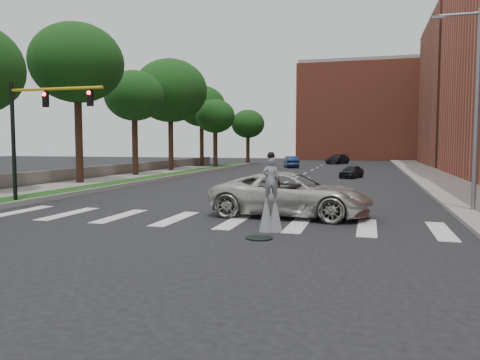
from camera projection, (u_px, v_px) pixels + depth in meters
ground_plane at (196, 224)px, 18.17m from camera, size 160.00×160.00×0.00m
grass_median at (154, 178)px, 40.44m from camera, size 2.00×60.00×0.25m
median_curb at (165, 178)px, 40.16m from camera, size 0.20×60.00×0.28m
sidewalk_left at (48, 188)px, 31.63m from camera, size 4.00×60.00×0.18m
sidewalk_right at (444, 180)px, 38.86m from camera, size 5.00×90.00×0.18m
stone_wall at (110, 171)px, 43.79m from camera, size 0.50×56.00×1.10m
manhole at (259, 238)px, 15.45m from camera, size 0.90×0.90×0.04m
building_backdrop at (368, 113)px, 90.80m from camera, size 26.00×14.00×18.00m
streetlight at (475, 104)px, 20.65m from camera, size 2.05×0.20×9.00m
traffic_signal at (33, 123)px, 23.33m from camera, size 5.30×0.23×6.20m
stilt_performer at (271, 201)px, 16.63m from camera, size 0.82×0.62×2.85m
suv_crossing at (291, 194)px, 20.12m from camera, size 7.05×3.62×1.90m
car_near at (352, 172)px, 42.39m from camera, size 2.38×3.68×1.17m
car_mid at (291, 162)px, 60.44m from camera, size 2.73×4.74×1.48m
car_far at (338, 159)px, 71.04m from camera, size 3.94×5.43×1.46m
tree_2 at (77, 63)px, 34.92m from camera, size 6.95×6.95×12.10m
tree_3 at (134, 96)px, 43.65m from camera, size 5.51×5.51×9.92m
tree_4 at (170, 91)px, 51.46m from camera, size 8.15×8.15×12.39m
tree_5 at (202, 106)px, 64.02m from camera, size 6.58×6.58×11.01m
tree_6 at (215, 117)px, 57.80m from camera, size 4.90×4.90×8.57m
tree_7 at (248, 124)px, 69.80m from camera, size 4.95×4.95×8.14m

